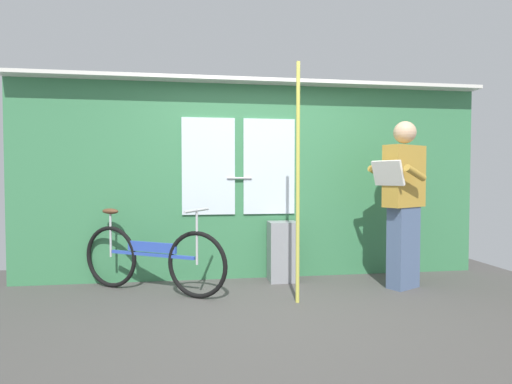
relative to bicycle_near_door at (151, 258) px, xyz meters
The scene contains 6 objects.
ground_plane 1.47m from the bicycle_near_door, 36.20° to the right, with size 6.43×4.26×0.04m, color #474442.
train_door_wall 1.50m from the bicycle_near_door, 22.79° to the left, with size 5.43×0.28×2.28m.
bicycle_near_door is the anchor object (origin of this frame).
passenger_reading_newspaper 2.70m from the bicycle_near_door, ahead, with size 0.64×0.59×1.76m.
trash_bin_by_wall 1.45m from the bicycle_near_door, 10.61° to the left, with size 0.32×0.28×0.67m, color gray.
handrail_pole 1.68m from the bicycle_near_door, 21.12° to the right, with size 0.04×0.04×2.24m, color #C6C14C.
Camera 1 is at (-0.69, -3.43, 1.18)m, focal length 28.84 mm.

